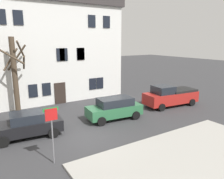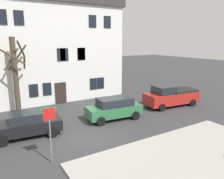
{
  "view_description": "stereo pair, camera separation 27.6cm",
  "coord_description": "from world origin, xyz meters",
  "px_view_note": "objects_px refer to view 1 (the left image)",
  "views": [
    {
      "loc": [
        -5.63,
        -12.26,
        6.16
      ],
      "look_at": [
        4.12,
        3.19,
        2.05
      ],
      "focal_mm": 35.33,
      "sensor_mm": 36.0,
      "label": 1
    },
    {
      "loc": [
        -5.39,
        -12.4,
        6.16
      ],
      "look_at": [
        4.12,
        3.19,
        2.05
      ],
      "focal_mm": 35.33,
      "sensor_mm": 36.0,
      "label": 2
    }
  ],
  "objects_px": {
    "car_black_sedan": "(27,125)",
    "car_green_wagon": "(114,108)",
    "pickup_truck_red": "(170,96)",
    "building_main": "(47,43)",
    "tree_bare_mid": "(15,74)",
    "street_sign_pole": "(52,125)"
  },
  "relations": [
    {
      "from": "car_black_sedan",
      "to": "car_green_wagon",
      "type": "distance_m",
      "value": 6.57
    },
    {
      "from": "car_black_sedan",
      "to": "pickup_truck_red",
      "type": "xyz_separation_m",
      "value": [
        13.03,
        0.0,
        0.16
      ]
    },
    {
      "from": "building_main",
      "to": "pickup_truck_red",
      "type": "xyz_separation_m",
      "value": [
        8.3,
        -10.69,
        -4.89
      ]
    },
    {
      "from": "building_main",
      "to": "tree_bare_mid",
      "type": "xyz_separation_m",
      "value": [
        -4.39,
        -5.52,
        -2.39
      ]
    },
    {
      "from": "tree_bare_mid",
      "to": "car_black_sedan",
      "type": "distance_m",
      "value": 5.82
    },
    {
      "from": "building_main",
      "to": "car_green_wagon",
      "type": "xyz_separation_m",
      "value": [
        1.84,
        -10.89,
        -4.97
      ]
    },
    {
      "from": "building_main",
      "to": "car_green_wagon",
      "type": "height_order",
      "value": "building_main"
    },
    {
      "from": "car_black_sedan",
      "to": "car_green_wagon",
      "type": "height_order",
      "value": "car_green_wagon"
    },
    {
      "from": "tree_bare_mid",
      "to": "building_main",
      "type": "bearing_deg",
      "value": 51.54
    },
    {
      "from": "tree_bare_mid",
      "to": "car_black_sedan",
      "type": "xyz_separation_m",
      "value": [
        -0.34,
        -5.17,
        -2.66
      ]
    },
    {
      "from": "tree_bare_mid",
      "to": "street_sign_pole",
      "type": "xyz_separation_m",
      "value": [
        0.1,
        -9.17,
        -1.41
      ]
    },
    {
      "from": "tree_bare_mid",
      "to": "street_sign_pole",
      "type": "distance_m",
      "value": 9.27
    },
    {
      "from": "street_sign_pole",
      "to": "building_main",
      "type": "bearing_deg",
      "value": 73.72
    },
    {
      "from": "tree_bare_mid",
      "to": "pickup_truck_red",
      "type": "bearing_deg",
      "value": -22.14
    },
    {
      "from": "tree_bare_mid",
      "to": "street_sign_pole",
      "type": "height_order",
      "value": "tree_bare_mid"
    },
    {
      "from": "pickup_truck_red",
      "to": "car_black_sedan",
      "type": "bearing_deg",
      "value": -179.98
    },
    {
      "from": "car_green_wagon",
      "to": "pickup_truck_red",
      "type": "relative_size",
      "value": 0.82
    },
    {
      "from": "car_black_sedan",
      "to": "pickup_truck_red",
      "type": "height_order",
      "value": "pickup_truck_red"
    },
    {
      "from": "building_main",
      "to": "pickup_truck_red",
      "type": "relative_size",
      "value": 2.64
    },
    {
      "from": "pickup_truck_red",
      "to": "street_sign_pole",
      "type": "relative_size",
      "value": 1.85
    },
    {
      "from": "building_main",
      "to": "pickup_truck_red",
      "type": "bearing_deg",
      "value": -52.15
    },
    {
      "from": "building_main",
      "to": "car_green_wagon",
      "type": "distance_m",
      "value": 12.11
    }
  ]
}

